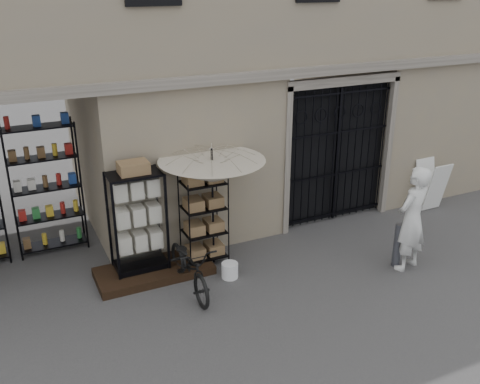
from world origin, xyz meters
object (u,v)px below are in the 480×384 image
white_bucket (230,270)px  easel_sign (431,185)px  display_cabinet (138,226)px  bicycle (190,289)px  shopkeeper (405,267)px  market_umbrella (212,165)px  steel_bollard (398,245)px  wire_rack (204,222)px

white_bucket → easel_sign: bearing=8.5°
display_cabinet → bicycle: display_cabinet is taller
bicycle → shopkeeper: bearing=-14.4°
bicycle → easel_sign: bearing=8.2°
white_bucket → bicycle: (-0.76, -0.07, -0.14)m
market_umbrella → steel_bollard: bearing=-27.4°
bicycle → steel_bollard: bearing=-12.9°
white_bucket → bicycle: bearing=-175.0°
bicycle → steel_bollard: 3.77m
market_umbrella → easel_sign: (5.34, 0.18, -1.32)m
white_bucket → steel_bollard: steel_bollard is taller
bicycle → white_bucket: bearing=5.1°
steel_bollard → shopkeeper: steel_bollard is taller
wire_rack → easel_sign: 5.49m
display_cabinet → market_umbrella: 1.63m
market_umbrella → bicycle: bearing=-136.6°
market_umbrella → shopkeeper: market_umbrella is taller
wire_rack → shopkeeper: (3.20, -1.73, -0.82)m
white_bucket → steel_bollard: size_ratio=0.35×
steel_bollard → shopkeeper: size_ratio=0.43×
wire_rack → bicycle: (-0.57, -0.75, -0.82)m
wire_rack → shopkeeper: bearing=-46.2°
display_cabinet → wire_rack: bearing=17.5°
steel_bollard → easel_sign: size_ratio=0.75×
easel_sign → wire_rack: bearing=179.9°
display_cabinet → wire_rack: size_ratio=1.13×
display_cabinet → bicycle: (0.60, -0.84, -0.93)m
bicycle → easel_sign: easel_sign is taller
steel_bollard → white_bucket: bearing=162.5°
white_bucket → display_cabinet: bearing=150.5°
wire_rack → shopkeeper: 3.73m
bicycle → easel_sign: (6.05, 0.86, 0.57)m
display_cabinet → steel_bollard: 4.60m
steel_bollard → wire_rack: bearing=152.6°
shopkeeper → white_bucket: bearing=-35.6°
wire_rack → easel_sign: (5.49, 0.11, -0.25)m
wire_rack → display_cabinet: bearing=158.1°
market_umbrella → white_bucket: market_umbrella is taller
market_umbrella → white_bucket: 1.85m
white_bucket → shopkeeper: bearing=-19.1°
easel_sign → display_cabinet: bearing=179.0°
bicycle → shopkeeper: (3.77, -0.98, 0.00)m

